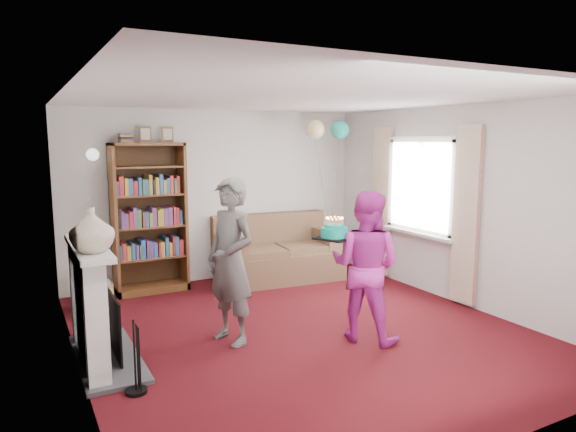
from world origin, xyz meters
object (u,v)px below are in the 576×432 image
bookcase (149,220)px  birthday_cake (334,232)px  sofa (277,255)px  person_striped (231,261)px  person_magenta (365,266)px

bookcase → birthday_cake: (1.24, -2.69, 0.14)m
sofa → person_striped: size_ratio=1.06×
bookcase → person_striped: 2.25m
sofa → person_magenta: bearing=-91.2°
sofa → person_striped: person_striped is taller
bookcase → birthday_cake: bookcase is taller
bookcase → person_striped: size_ratio=1.32×
person_striped → birthday_cake: size_ratio=5.14×
person_striped → person_magenta: bearing=46.6°
sofa → bookcase: bearing=178.0°
bookcase → person_magenta: bearing=-61.2°
bookcase → sofa: bookcase is taller
birthday_cake → person_striped: bearing=154.1°
bookcase → person_striped: bearing=-82.4°
bookcase → birthday_cake: bearing=-65.1°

